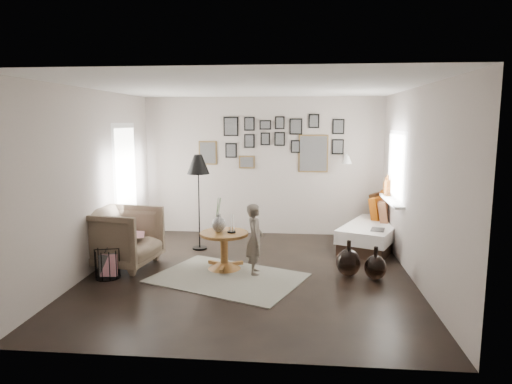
# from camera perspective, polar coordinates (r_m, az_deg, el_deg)

# --- Properties ---
(ground) EXTENTS (4.80, 4.80, 0.00)m
(ground) POSITION_cam_1_polar(r_m,az_deg,el_deg) (6.60, -0.85, -10.15)
(ground) COLOR black
(ground) RESTS_ON ground
(wall_back) EXTENTS (4.50, 0.00, 4.50)m
(wall_back) POSITION_cam_1_polar(r_m,az_deg,el_deg) (8.67, 0.84, 3.23)
(wall_back) COLOR #AA9E95
(wall_back) RESTS_ON ground
(wall_front) EXTENTS (4.50, 0.00, 4.50)m
(wall_front) POSITION_cam_1_polar(r_m,az_deg,el_deg) (3.95, -4.64, -3.54)
(wall_front) COLOR #AA9E95
(wall_front) RESTS_ON ground
(wall_left) EXTENTS (0.00, 4.80, 4.80)m
(wall_left) POSITION_cam_1_polar(r_m,az_deg,el_deg) (6.91, -19.77, 1.28)
(wall_left) COLOR #AA9E95
(wall_left) RESTS_ON ground
(wall_right) EXTENTS (0.00, 4.80, 4.80)m
(wall_right) POSITION_cam_1_polar(r_m,az_deg,el_deg) (6.46, 19.40, 0.80)
(wall_right) COLOR #AA9E95
(wall_right) RESTS_ON ground
(ceiling) EXTENTS (4.80, 4.80, 0.00)m
(ceiling) POSITION_cam_1_polar(r_m,az_deg,el_deg) (6.26, -0.90, 12.99)
(ceiling) COLOR white
(ceiling) RESTS_ON wall_back
(door_left) EXTENTS (0.00, 2.14, 2.14)m
(door_left) POSITION_cam_1_polar(r_m,az_deg,el_deg) (8.03, -15.98, 0.64)
(door_left) COLOR white
(door_left) RESTS_ON wall_left
(window_right) EXTENTS (0.15, 1.32, 1.30)m
(window_right) POSITION_cam_1_polar(r_m,az_deg,el_deg) (7.79, 16.36, -0.50)
(window_right) COLOR white
(window_right) RESTS_ON wall_right
(gallery_wall) EXTENTS (2.74, 0.03, 1.08)m
(gallery_wall) POSITION_cam_1_polar(r_m,az_deg,el_deg) (8.60, 2.75, 6.13)
(gallery_wall) COLOR brown
(gallery_wall) RESTS_ON wall_back
(wall_sconce) EXTENTS (0.18, 0.36, 0.16)m
(wall_sconce) POSITION_cam_1_polar(r_m,az_deg,el_deg) (8.41, 11.31, 4.00)
(wall_sconce) COLOR white
(wall_sconce) RESTS_ON wall_back
(rug) EXTENTS (2.33, 2.01, 0.01)m
(rug) POSITION_cam_1_polar(r_m,az_deg,el_deg) (6.42, -3.56, -10.66)
(rug) COLOR beige
(rug) RESTS_ON ground
(pedestal_table) EXTENTS (0.70, 0.70, 0.55)m
(pedestal_table) POSITION_cam_1_polar(r_m,az_deg,el_deg) (6.72, -3.99, -7.51)
(pedestal_table) COLOR brown
(pedestal_table) RESTS_ON ground
(vase) EXTENTS (0.20, 0.20, 0.50)m
(vase) POSITION_cam_1_polar(r_m,az_deg,el_deg) (6.64, -4.69, -3.70)
(vase) COLOR black
(vase) RESTS_ON pedestal_table
(candles) EXTENTS (0.12, 0.12, 0.26)m
(candles) POSITION_cam_1_polar(r_m,az_deg,el_deg) (6.60, -3.09, -4.01)
(candles) COLOR black
(candles) RESTS_ON pedestal_table
(daybed) EXTENTS (1.49, 2.00, 0.91)m
(daybed) POSITION_cam_1_polar(r_m,az_deg,el_deg) (8.26, 14.48, -4.48)
(daybed) COLOR black
(daybed) RESTS_ON ground
(magazine_on_daybed) EXTENTS (0.27, 0.32, 0.01)m
(magazine_on_daybed) POSITION_cam_1_polar(r_m,az_deg,el_deg) (7.60, 14.97, -4.56)
(magazine_on_daybed) COLOR black
(magazine_on_daybed) RESTS_ON daybed
(armchair) EXTENTS (1.10, 1.08, 0.88)m
(armchair) POSITION_cam_1_polar(r_m,az_deg,el_deg) (7.09, -16.34, -5.45)
(armchair) COLOR brown
(armchair) RESTS_ON ground
(armchair_cushion) EXTENTS (0.47, 0.48, 0.18)m
(armchair_cushion) POSITION_cam_1_polar(r_m,az_deg,el_deg) (7.11, -15.98, -5.06)
(armchair_cushion) COLOR white
(armchair_cushion) RESTS_ON armchair
(floor_lamp) EXTENTS (0.37, 0.37, 1.60)m
(floor_lamp) POSITION_cam_1_polar(r_m,az_deg,el_deg) (7.62, -7.23, 3.00)
(floor_lamp) COLOR black
(floor_lamp) RESTS_ON ground
(magazine_basket) EXTENTS (0.40, 0.40, 0.41)m
(magazine_basket) POSITION_cam_1_polar(r_m,az_deg,el_deg) (6.69, -18.08, -8.52)
(magazine_basket) COLOR black
(magazine_basket) RESTS_ON ground
(demijohn_large) EXTENTS (0.34, 0.34, 0.51)m
(demijohn_large) POSITION_cam_1_polar(r_m,az_deg,el_deg) (6.57, 11.47, -8.61)
(demijohn_large) COLOR black
(demijohn_large) RESTS_ON ground
(demijohn_small) EXTENTS (0.30, 0.30, 0.46)m
(demijohn_small) POSITION_cam_1_polar(r_m,az_deg,el_deg) (6.51, 14.68, -9.09)
(demijohn_small) COLOR black
(demijohn_small) RESTS_ON ground
(child) EXTENTS (0.28, 0.39, 1.01)m
(child) POSITION_cam_1_polar(r_m,az_deg,el_deg) (6.44, -0.14, -5.92)
(child) COLOR #5E544A
(child) RESTS_ON ground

